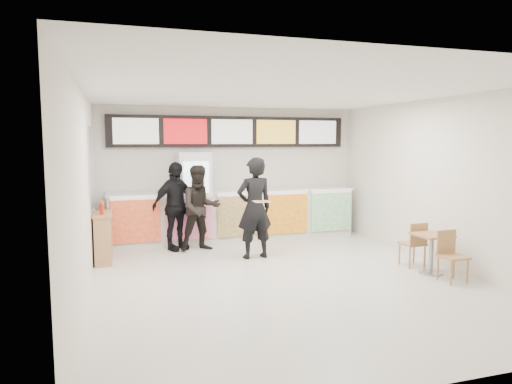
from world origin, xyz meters
name	(u,v)px	position (x,y,z in m)	size (l,w,h in m)	color
floor	(283,279)	(0.00, 0.00, 0.00)	(7.00, 7.00, 0.00)	beige
ceiling	(284,92)	(0.00, 0.00, 3.00)	(7.00, 7.00, 0.00)	white
wall_back	(231,173)	(0.00, 3.50, 1.50)	(6.00, 6.00, 0.00)	silver
wall_left	(83,193)	(-3.00, 0.00, 1.50)	(7.00, 7.00, 0.00)	silver
wall_right	(441,182)	(3.00, 0.00, 1.50)	(7.00, 7.00, 0.00)	silver
service_counter	(235,215)	(0.00, 3.09, 0.57)	(5.56, 0.77, 1.14)	silver
menu_board	(232,132)	(0.00, 3.41, 2.45)	(5.50, 0.14, 0.70)	black
drinks_fridge	(194,198)	(-0.93, 3.11, 1.00)	(0.70, 0.67, 2.00)	white
mirror_panel	(92,167)	(-2.99, 2.45, 1.75)	(0.01, 2.00, 1.50)	#B2B7BF
customer_main	(254,208)	(-0.06, 1.42, 0.97)	(0.70, 0.46, 1.93)	black
customer_left	(200,208)	(-0.93, 2.34, 0.88)	(0.85, 0.66, 1.75)	black
customer_mid	(175,206)	(-1.42, 2.55, 0.91)	(1.06, 0.44, 1.82)	black
pizza_slice	(262,201)	(-0.06, 0.97, 1.16)	(0.36, 0.36, 0.02)	beige
cafe_table	(432,246)	(2.50, -0.45, 0.47)	(0.56, 1.39, 0.81)	tan
condiment_ledge	(103,237)	(-2.82, 1.95, 0.47)	(0.33, 0.82, 1.10)	tan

